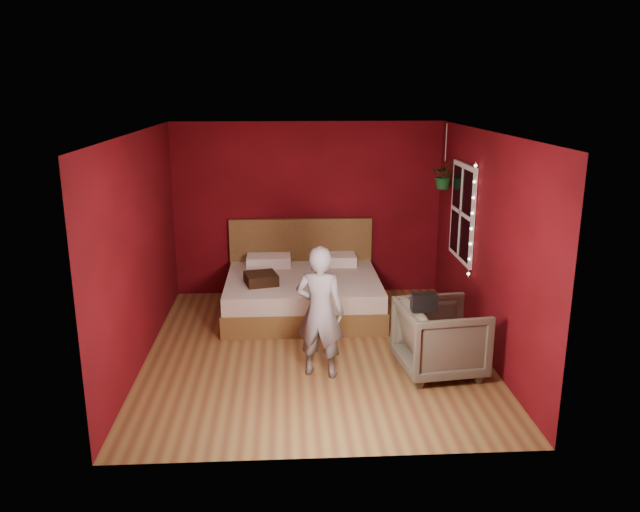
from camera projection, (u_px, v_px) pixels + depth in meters
The scene contains 10 objects.
floor at pixel (315, 351), 7.54m from camera, with size 4.50×4.50×0.00m, color olive.
room_walls at pixel (315, 215), 7.09m from camera, with size 4.04×4.54×2.62m.
window at pixel (462, 213), 8.12m from camera, with size 0.05×0.97×1.27m.
fairy_lights at pixel (472, 221), 7.61m from camera, with size 0.04×0.04×1.45m.
bed at pixel (303, 290), 8.79m from camera, with size 2.14×1.82×1.18m.
person at pixel (320, 312), 6.73m from camera, with size 0.54×0.35×1.47m, color slate.
armchair at pixel (441, 338), 6.88m from camera, with size 0.86×0.89×0.81m, color #5B5948.
handbag at pixel (424, 302), 6.54m from camera, with size 0.27×0.13×0.19m, color black.
throw_pillow at pixel (261, 279), 8.32m from camera, with size 0.40×0.40×0.14m, color black.
hanging_plant at pixel (444, 175), 8.65m from camera, with size 0.41×0.37×0.90m.
Camera 1 is at (-0.34, -6.96, 3.10)m, focal length 35.00 mm.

